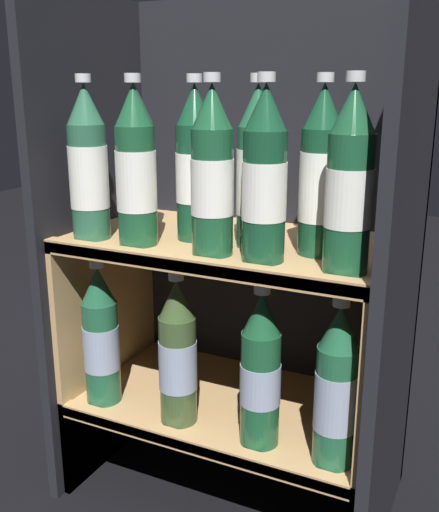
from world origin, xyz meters
name	(u,v)px	position (x,y,z in m)	size (l,w,h in m)	color
fridge_back_wall	(267,241)	(0.00, 0.33, 0.46)	(0.60, 0.02, 0.93)	black
fridge_side_left	(98,244)	(-0.29, 0.16, 0.46)	(0.02, 0.36, 0.93)	black
fridge_side_right	(400,286)	(0.29, 0.16, 0.46)	(0.02, 0.36, 0.93)	black
shelf_lower	(228,419)	(0.00, 0.15, 0.16)	(0.56, 0.32, 0.19)	tan
shelf_upper	(230,314)	(0.00, 0.15, 0.37)	(0.56, 0.32, 0.51)	tan
bottle_upper_front_0	(88,168)	(-0.22, 0.06, 0.63)	(0.07, 0.07, 0.28)	#285B42
bottle_upper_front_1	(136,171)	(-0.13, 0.06, 0.63)	(0.07, 0.07, 0.28)	#194C2D
bottle_upper_front_2	(212,176)	(0.01, 0.06, 0.63)	(0.07, 0.07, 0.28)	#194C2D
bottle_upper_front_3	(264,180)	(0.10, 0.06, 0.63)	(0.07, 0.07, 0.28)	#144228
bottle_upper_front_4	(349,186)	(0.23, 0.06, 0.63)	(0.07, 0.07, 0.28)	#194C2D
bottle_upper_back_0	(137,164)	(-0.17, 0.13, 0.63)	(0.07, 0.07, 0.28)	#285B42
bottle_upper_back_1	(195,167)	(-0.06, 0.13, 0.63)	(0.07, 0.07, 0.28)	#144228
bottle_upper_back_2	(257,172)	(0.06, 0.13, 0.63)	(0.07, 0.07, 0.28)	#1E5638
bottle_upper_back_3	(321,177)	(0.16, 0.13, 0.63)	(0.07, 0.07, 0.28)	#144228
bottle_lower_front_0	(101,339)	(-0.22, 0.06, 0.32)	(0.07, 0.07, 0.28)	#1E5638
bottle_lower_front_1	(178,356)	(-0.05, 0.06, 0.32)	(0.07, 0.07, 0.28)	#384C28
bottle_lower_front_2	(260,373)	(0.10, 0.06, 0.32)	(0.07, 0.07, 0.28)	#194C2D
bottle_lower_front_3	(336,391)	(0.23, 0.06, 0.31)	(0.07, 0.07, 0.28)	#1E5638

